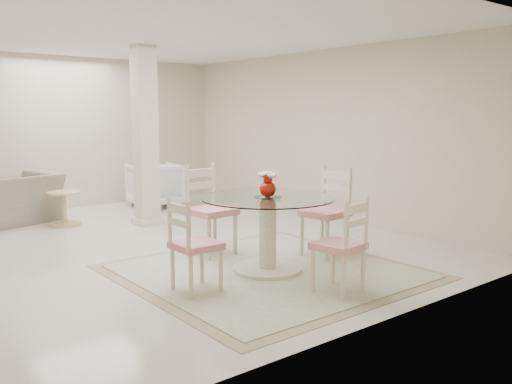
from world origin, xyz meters
TOP-DOWN VIEW (x-y plane):
  - ground at (0.00, 0.00)m, footprint 7.00×7.00m
  - room_shell at (0.00, 0.00)m, footprint 6.02×7.02m
  - column at (0.50, 1.30)m, footprint 0.30×0.30m
  - area_rug at (0.31, -1.83)m, footprint 2.89×2.89m
  - dining_table at (0.31, -1.83)m, footprint 1.42×1.42m
  - red_vase at (0.31, -1.83)m, footprint 0.21×0.20m
  - dining_chair_east at (1.33, -1.75)m, footprint 0.51×0.51m
  - dining_chair_north at (0.22, -0.81)m, footprint 0.51×0.51m
  - dining_chair_west at (-0.71, -1.91)m, footprint 0.41×0.41m
  - dining_chair_south at (0.39, -2.85)m, footprint 0.47×0.47m
  - recliner_taupe at (-1.06, 2.68)m, footprint 1.42×1.32m
  - armchair_white at (1.35, 2.64)m, footprint 0.98×1.00m
  - side_table at (-0.53, 2.02)m, footprint 0.50×0.50m

SIDE VIEW (x-z plane):
  - ground at x=0.00m, z-range 0.00..0.00m
  - area_rug at x=0.31m, z-range 0.00..0.02m
  - side_table at x=-0.53m, z-range -0.02..0.50m
  - recliner_taupe at x=-1.06m, z-range 0.00..0.77m
  - armchair_white at x=1.35m, z-range 0.00..0.80m
  - dining_table at x=0.31m, z-range 0.01..0.83m
  - dining_chair_west at x=-0.71m, z-range 0.03..1.04m
  - dining_chair_south at x=0.39m, z-range 0.03..1.05m
  - dining_chair_east at x=1.33m, z-range 0.03..1.20m
  - dining_chair_north at x=0.22m, z-range 0.03..1.23m
  - red_vase at x=0.31m, z-range 0.82..1.09m
  - column at x=0.50m, z-range 0.00..2.70m
  - room_shell at x=0.00m, z-range 0.50..3.21m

